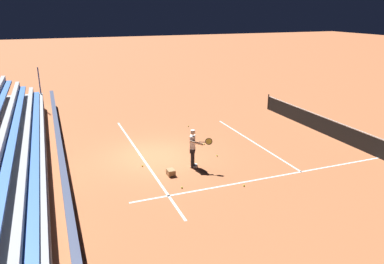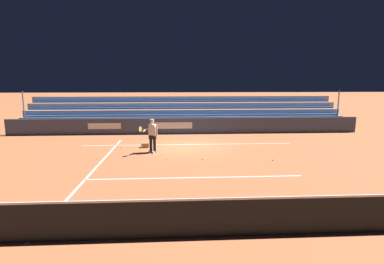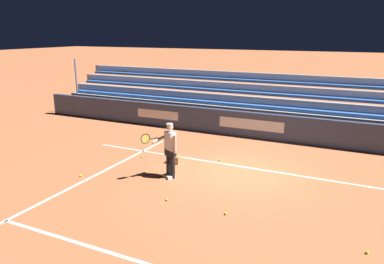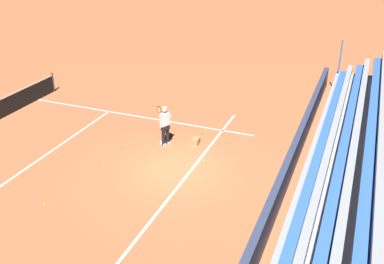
{
  "view_description": "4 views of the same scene",
  "coord_description": "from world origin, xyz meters",
  "px_view_note": "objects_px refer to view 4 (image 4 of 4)",
  "views": [
    {
      "loc": [
        16.16,
        -4.24,
        6.69
      ],
      "look_at": [
        1.49,
        1.47,
        1.49
      ],
      "focal_mm": 35.0,
      "sensor_mm": 36.0,
      "label": 1
    },
    {
      "loc": [
        0.74,
        16.36,
        3.62
      ],
      "look_at": [
        -0.11,
        1.48,
        1.07
      ],
      "focal_mm": 28.0,
      "sensor_mm": 36.0,
      "label": 2
    },
    {
      "loc": [
        -3.43,
        10.84,
        4.38
      ],
      "look_at": [
        1.24,
        1.18,
        1.49
      ],
      "focal_mm": 35.0,
      "sensor_mm": 36.0,
      "label": 3
    },
    {
      "loc": [
        -13.63,
        -6.08,
        8.79
      ],
      "look_at": [
        1.03,
        -0.23,
        1.24
      ],
      "focal_mm": 42.0,
      "sensor_mm": 36.0,
      "label": 4
    }
  ],
  "objects_px": {
    "tennis_player": "(165,125)",
    "tennis_ball_on_baseline": "(204,161)",
    "tennis_ball_near_player": "(104,162)",
    "tennis_ball_far_right": "(205,131)",
    "ball_box_cardboard": "(196,141)",
    "tennis_ball_by_box": "(126,145)",
    "tennis_ball_toward_net": "(45,204)",
    "tennis_ball_far_left": "(165,117)"
  },
  "relations": [
    {
      "from": "tennis_player",
      "to": "tennis_ball_on_baseline",
      "type": "bearing_deg",
      "value": -111.7
    },
    {
      "from": "tennis_ball_near_player",
      "to": "tennis_ball_far_right",
      "type": "relative_size",
      "value": 1.0
    },
    {
      "from": "tennis_player",
      "to": "ball_box_cardboard",
      "type": "height_order",
      "value": "tennis_player"
    },
    {
      "from": "tennis_ball_near_player",
      "to": "tennis_ball_by_box",
      "type": "height_order",
      "value": "same"
    },
    {
      "from": "tennis_ball_toward_net",
      "to": "tennis_player",
      "type": "bearing_deg",
      "value": -18.58
    },
    {
      "from": "ball_box_cardboard",
      "to": "tennis_ball_on_baseline",
      "type": "xyz_separation_m",
      "value": [
        -1.32,
        -0.9,
        -0.1
      ]
    },
    {
      "from": "tennis_player",
      "to": "tennis_ball_by_box",
      "type": "height_order",
      "value": "tennis_player"
    },
    {
      "from": "tennis_player",
      "to": "tennis_ball_near_player",
      "type": "bearing_deg",
      "value": 147.32
    },
    {
      "from": "tennis_ball_on_baseline",
      "to": "tennis_ball_far_right",
      "type": "relative_size",
      "value": 1.0
    },
    {
      "from": "tennis_ball_toward_net",
      "to": "tennis_ball_near_player",
      "type": "distance_m",
      "value": 3.22
    },
    {
      "from": "tennis_player",
      "to": "tennis_ball_far_left",
      "type": "distance_m",
      "value": 2.92
    },
    {
      "from": "tennis_ball_near_player",
      "to": "tennis_ball_far_left",
      "type": "relative_size",
      "value": 1.0
    },
    {
      "from": "tennis_ball_toward_net",
      "to": "tennis_ball_by_box",
      "type": "xyz_separation_m",
      "value": [
        4.9,
        -0.38,
        0.0
      ]
    },
    {
      "from": "tennis_player",
      "to": "tennis_ball_on_baseline",
      "type": "distance_m",
      "value": 2.42
    },
    {
      "from": "tennis_ball_on_baseline",
      "to": "tennis_ball_far_right",
      "type": "distance_m",
      "value": 2.79
    },
    {
      "from": "tennis_ball_near_player",
      "to": "tennis_ball_by_box",
      "type": "xyz_separation_m",
      "value": [
        1.7,
        -0.05,
        0.0
      ]
    },
    {
      "from": "tennis_ball_on_baseline",
      "to": "tennis_ball_by_box",
      "type": "distance_m",
      "value": 3.62
    },
    {
      "from": "tennis_ball_on_baseline",
      "to": "tennis_player",
      "type": "bearing_deg",
      "value": 68.3
    },
    {
      "from": "tennis_player",
      "to": "ball_box_cardboard",
      "type": "relative_size",
      "value": 4.29
    },
    {
      "from": "ball_box_cardboard",
      "to": "tennis_ball_far_left",
      "type": "xyz_separation_m",
      "value": [
        2.04,
        2.38,
        -0.1
      ]
    },
    {
      "from": "ball_box_cardboard",
      "to": "tennis_player",
      "type": "bearing_deg",
      "value": 111.87
    },
    {
      "from": "tennis_ball_toward_net",
      "to": "tennis_ball_far_left",
      "type": "distance_m",
      "value": 8.2
    },
    {
      "from": "tennis_ball_toward_net",
      "to": "tennis_ball_far_right",
      "type": "distance_m",
      "value": 8.05
    },
    {
      "from": "ball_box_cardboard",
      "to": "tennis_ball_toward_net",
      "type": "relative_size",
      "value": 6.06
    },
    {
      "from": "tennis_ball_near_player",
      "to": "tennis_ball_by_box",
      "type": "distance_m",
      "value": 1.7
    },
    {
      "from": "ball_box_cardboard",
      "to": "tennis_ball_by_box",
      "type": "relative_size",
      "value": 6.06
    },
    {
      "from": "tennis_player",
      "to": "tennis_ball_near_player",
      "type": "distance_m",
      "value": 3.03
    },
    {
      "from": "ball_box_cardboard",
      "to": "tennis_ball_on_baseline",
      "type": "height_order",
      "value": "ball_box_cardboard"
    },
    {
      "from": "tennis_ball_far_left",
      "to": "tennis_ball_far_right",
      "type": "bearing_deg",
      "value": -107.17
    },
    {
      "from": "tennis_ball_near_player",
      "to": "tennis_ball_on_baseline",
      "type": "bearing_deg",
      "value": -66.36
    },
    {
      "from": "ball_box_cardboard",
      "to": "tennis_ball_near_player",
      "type": "xyz_separation_m",
      "value": [
        -2.93,
        2.77,
        -0.1
      ]
    },
    {
      "from": "tennis_ball_near_player",
      "to": "tennis_ball_by_box",
      "type": "relative_size",
      "value": 1.0
    },
    {
      "from": "tennis_ball_far_right",
      "to": "tennis_ball_far_left",
      "type": "distance_m",
      "value": 2.46
    },
    {
      "from": "tennis_ball_near_player",
      "to": "tennis_ball_on_baseline",
      "type": "relative_size",
      "value": 1.0
    },
    {
      "from": "tennis_ball_far_right",
      "to": "tennis_ball_by_box",
      "type": "relative_size",
      "value": 1.0
    },
    {
      "from": "ball_box_cardboard",
      "to": "tennis_ball_toward_net",
      "type": "height_order",
      "value": "ball_box_cardboard"
    },
    {
      "from": "tennis_player",
      "to": "tennis_ball_far_right",
      "type": "height_order",
      "value": "tennis_player"
    },
    {
      "from": "tennis_ball_toward_net",
      "to": "tennis_ball_near_player",
      "type": "bearing_deg",
      "value": -5.88
    },
    {
      "from": "tennis_ball_on_baseline",
      "to": "tennis_ball_far_left",
      "type": "distance_m",
      "value": 4.7
    },
    {
      "from": "tennis_ball_toward_net",
      "to": "tennis_ball_by_box",
      "type": "relative_size",
      "value": 1.0
    },
    {
      "from": "tennis_ball_toward_net",
      "to": "tennis_ball_far_right",
      "type": "bearing_deg",
      "value": -22.44
    },
    {
      "from": "tennis_ball_on_baseline",
      "to": "tennis_ball_by_box",
      "type": "bearing_deg",
      "value": 88.54
    }
  ]
}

